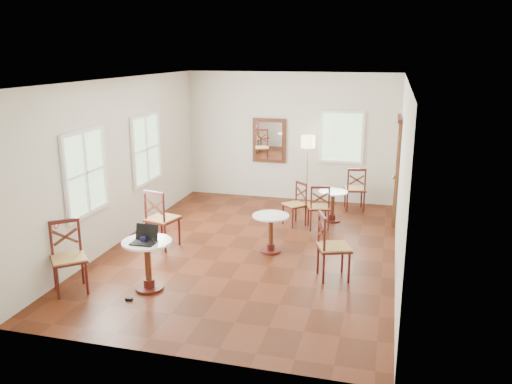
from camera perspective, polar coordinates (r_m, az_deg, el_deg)
ground at (r=9.45m, az=-0.46°, el=-6.33°), size 7.00×7.00×0.00m
room_shell at (r=9.21m, az=-0.41°, el=5.33°), size 5.02×7.02×3.01m
cafe_table_near at (r=7.95m, az=-11.75°, el=-7.24°), size 0.73×0.73×0.77m
cafe_table_mid at (r=9.22m, az=1.62°, el=-4.08°), size 0.65×0.65×0.68m
cafe_table_back at (r=10.99m, az=8.37°, el=-1.15°), size 0.61×0.61×0.65m
chair_near_a at (r=9.55m, az=-10.29°, el=-2.87°), size 0.61×0.61×1.09m
chair_near_b at (r=8.21m, az=-19.80°, el=-6.73°), size 0.69×0.69×1.06m
chair_mid_a at (r=10.46m, az=6.86°, el=-1.62°), size 0.53×0.53×0.93m
chair_mid_b at (r=8.22m, az=8.30°, el=-5.92°), size 0.63×0.63×1.06m
chair_back_a at (r=11.83m, az=10.77°, el=0.35°), size 0.54×0.54×0.98m
chair_back_b at (r=10.68m, az=4.33°, el=-1.33°), size 0.57×0.57×0.88m
floor_lamp at (r=11.96m, az=5.68°, el=4.99°), size 0.31×0.31×1.61m
laptop at (r=7.77m, az=-12.04°, el=-4.96°), size 0.35×0.29×0.25m
mouse at (r=7.87m, az=-11.16°, el=-5.00°), size 0.11×0.09×0.03m
navy_mug at (r=7.77m, az=-12.19°, el=-5.12°), size 0.11×0.07×0.09m
water_glass at (r=7.67m, az=-11.10°, el=-5.33°), size 0.05×0.05×0.09m
power_adapter at (r=7.86m, az=-13.72°, el=-11.29°), size 0.10×0.06×0.04m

